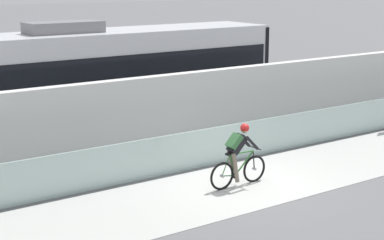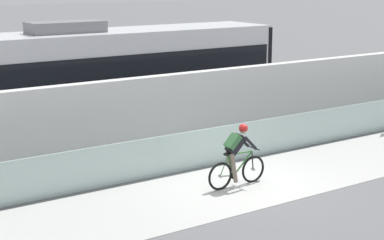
# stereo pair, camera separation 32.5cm
# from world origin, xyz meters

# --- Properties ---
(ground_plane) EXTENTS (200.00, 200.00, 0.00)m
(ground_plane) POSITION_xyz_m (0.00, 0.00, 0.00)
(ground_plane) COLOR slate
(bike_path_deck) EXTENTS (32.00, 3.20, 0.01)m
(bike_path_deck) POSITION_xyz_m (0.00, 0.00, 0.01)
(bike_path_deck) COLOR beige
(bike_path_deck) RESTS_ON ground
(glass_parapet) EXTENTS (32.00, 0.05, 1.07)m
(glass_parapet) POSITION_xyz_m (0.00, 1.85, 0.54)
(glass_parapet) COLOR #ADC6C1
(glass_parapet) RESTS_ON ground
(concrete_barrier_wall) EXTENTS (32.00, 0.36, 2.37)m
(concrete_barrier_wall) POSITION_xyz_m (0.00, 3.65, 1.19)
(concrete_barrier_wall) COLOR silver
(concrete_barrier_wall) RESTS_ON ground
(tram_rail_near) EXTENTS (32.00, 0.08, 0.01)m
(tram_rail_near) POSITION_xyz_m (0.00, 6.13, 0.00)
(tram_rail_near) COLOR #595654
(tram_rail_near) RESTS_ON ground
(tram_rail_far) EXTENTS (32.00, 0.08, 0.01)m
(tram_rail_far) POSITION_xyz_m (0.00, 7.57, 0.00)
(tram_rail_far) COLOR #595654
(tram_rail_far) RESTS_ON ground
(tram) EXTENTS (11.06, 2.54, 3.81)m
(tram) POSITION_xyz_m (0.14, 6.85, 1.89)
(tram) COLOR silver
(tram) RESTS_ON ground
(cyclist_on_bike) EXTENTS (1.77, 0.58, 1.61)m
(cyclist_on_bike) POSITION_xyz_m (-0.23, -0.00, 0.80)
(cyclist_on_bike) COLOR black
(cyclist_on_bike) RESTS_ON ground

